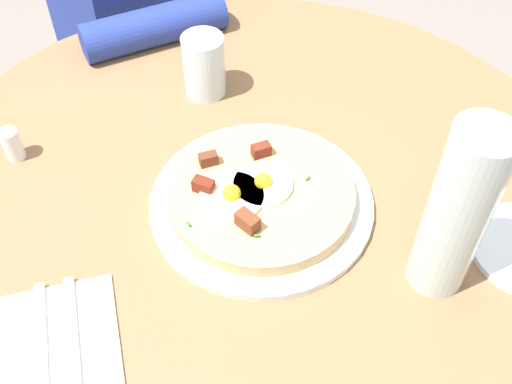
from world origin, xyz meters
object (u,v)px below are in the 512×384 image
Objects in this scene: water_glass at (204,66)px; fork at (73,341)px; dining_table at (254,266)px; salt_shaker at (12,144)px; water_bottle at (457,213)px; knife at (42,348)px; person_seated at (130,63)px; breakfast_pizza at (257,196)px; pizza_plate at (259,204)px.

fork is at bearing -48.40° from water_glass.
salt_shaker is (-0.26, -0.26, 0.20)m from dining_table.
salt_shaker is (-0.49, -0.38, -0.10)m from water_bottle.
water_glass is (-0.31, 0.39, 0.05)m from knife.
breakfast_pizza is (0.70, -0.09, 0.26)m from person_seated.
person_seated is 0.90m from knife.
fork is 1.00× the size of knife.
knife is (0.05, -0.33, 0.00)m from pizza_plate.
breakfast_pizza is 1.42× the size of knife.
salt_shaker is at bearing -93.59° from water_glass.
water_bottle is (0.92, 0.04, 0.36)m from person_seated.
water_bottle is (0.16, 0.42, 0.12)m from fork.
water_bottle is 4.91× the size of salt_shaker.
pizza_plate reaches higher than knife.
dining_table is 20.09× the size of salt_shaker.
knife is 1.72× the size of water_glass.
pizza_plate reaches higher than dining_table.
pizza_plate is at bearing -60.78° from fork.
breakfast_pizza is at bearing -149.15° from water_bottle.
person_seated is (-0.68, 0.08, -0.06)m from dining_table.
salt_shaker is (-0.34, 0.04, 0.02)m from fork.
water_bottle is (0.17, 0.46, 0.12)m from knife.
water_bottle is at bearing 2.39° from person_seated.
breakfast_pizza is 1.02× the size of water_bottle.
knife is at bearing -81.53° from breakfast_pizza.
water_bottle is at bearing -92.11° from knife.
fork is (0.06, -0.30, -0.02)m from breakfast_pizza.
water_bottle reaches higher than fork.
fork is at bearing -90.00° from knife.
person_seated reaches higher than breakfast_pizza.
person_seated reaches higher than water_bottle.
pizza_plate is 1.22× the size of breakfast_pizza.
salt_shaker is at bearing -38.87° from person_seated.
salt_shaker is at bearing -142.36° from water_bottle.
knife is (0.05, -0.33, -0.02)m from breakfast_pizza.
fork is 0.72× the size of water_bottle.
water_bottle reaches higher than water_glass.
dining_table is at bearing 163.61° from breakfast_pizza.
pizza_plate is at bearing 59.23° from breakfast_pizza.
dining_table is 0.69m from person_seated.
fork is at bearing -110.25° from water_bottle.
knife is (0.75, -0.42, 0.25)m from person_seated.
dining_table is at bearing 168.84° from pizza_plate.
dining_table is 4.01× the size of breakfast_pizza.
person_seated reaches higher than fork.
person_seated reaches higher than knife.
breakfast_pizza is 0.27m from water_bottle.
fork is 1.72× the size of water_glass.
knife is at bearing -29.18° from person_seated.
person_seated is 10.87× the size of water_glass.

